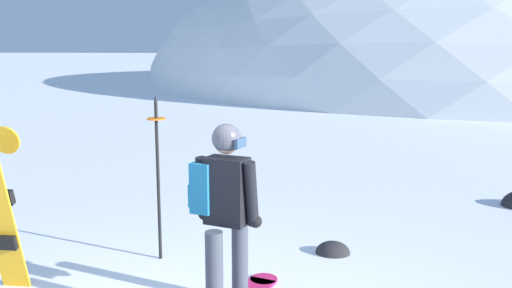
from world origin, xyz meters
TOP-DOWN VIEW (x-y plane):
  - ridge_peak_main at (10.61, 31.59)m, footprint 40.55×36.49m
  - snowboarder_main at (0.16, 0.64)m, footprint 0.76×1.76m
  - spare_snowboard at (-1.99, 0.80)m, footprint 0.28×0.45m
  - piste_marker_near at (-0.78, 1.83)m, footprint 0.20×0.20m
  - rock_dark at (1.14, 2.22)m, footprint 0.40×0.34m
  - rock_mid at (-0.41, 4.26)m, footprint 0.53×0.45m

SIDE VIEW (x-z plane):
  - ridge_peak_main at x=10.61m, z-range -8.71..8.71m
  - rock_dark at x=1.14m, z-range -0.14..0.14m
  - rock_mid at x=-0.41m, z-range -0.19..0.19m
  - spare_snowboard at x=-1.99m, z-range 0.01..1.62m
  - snowboarder_main at x=0.16m, z-range 0.06..1.78m
  - piste_marker_near at x=-0.78m, z-range 0.13..1.97m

